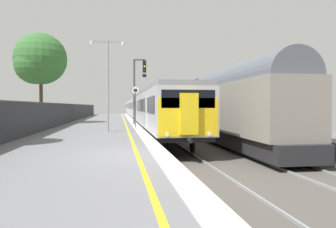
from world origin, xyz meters
TOP-DOWN VIEW (x-y plane):
  - ground at (2.64, 0.00)m, footprint 17.40×110.00m
  - commuter_train_at_platform at (2.10, 34.16)m, footprint 2.83×61.40m
  - freight_train_adjacent_track at (6.10, 23.36)m, footprint 2.60×44.42m
  - signal_gantry at (0.61, 16.65)m, footprint 1.10×0.24m
  - speed_limit_sign at (0.25, 12.63)m, footprint 0.59×0.08m
  - platform_lamp_mid at (-1.55, 9.08)m, footprint 2.00×0.20m
  - background_tree_left at (-7.77, 19.35)m, footprint 4.48×4.48m

SIDE VIEW (x-z plane):
  - ground at x=2.64m, z-range -1.21..0.00m
  - commuter_train_at_platform at x=2.10m, z-range -0.64..3.17m
  - freight_train_adjacent_track at x=6.10m, z-range -0.76..4.11m
  - speed_limit_sign at x=0.25m, z-range 0.39..3.31m
  - platform_lamp_mid at x=-1.55m, z-range 0.50..5.87m
  - signal_gantry at x=0.61m, z-range 0.66..6.06m
  - background_tree_left at x=-7.77m, z-range 1.53..9.42m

